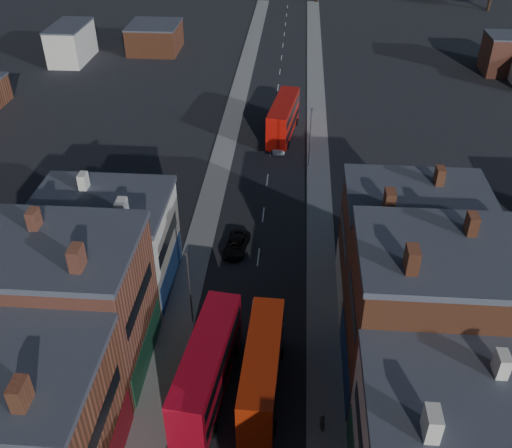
% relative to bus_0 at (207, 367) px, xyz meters
% --- Properties ---
extents(pavement_west, '(3.00, 200.00, 0.12)m').
position_rel_bus_0_xyz_m(pavement_west, '(-3.84, 27.49, -2.72)').
color(pavement_west, gray).
rests_on(pavement_west, ground).
extents(pavement_east, '(3.00, 200.00, 0.12)m').
position_rel_bus_0_xyz_m(pavement_east, '(9.16, 27.49, -2.72)').
color(pavement_east, gray).
rests_on(pavement_east, ground).
extents(lamp_post_2, '(0.25, 0.70, 8.12)m').
position_rel_bus_0_xyz_m(lamp_post_2, '(-2.54, 7.49, 1.93)').
color(lamp_post_2, slate).
rests_on(lamp_post_2, ground).
extents(lamp_post_3, '(0.25, 0.70, 8.12)m').
position_rel_bus_0_xyz_m(lamp_post_3, '(7.86, 37.49, 1.93)').
color(lamp_post_3, slate).
rests_on(lamp_post_3, ground).
extents(bus_0, '(4.09, 12.16, 5.15)m').
position_rel_bus_0_xyz_m(bus_0, '(0.00, 0.00, 0.00)').
color(bus_0, '#B20A1D').
rests_on(bus_0, ground).
extents(bus_1, '(3.13, 11.25, 4.82)m').
position_rel_bus_0_xyz_m(bus_1, '(4.16, 0.32, -0.18)').
color(bus_1, red).
rests_on(bus_1, ground).
extents(bus_2, '(4.39, 12.38, 5.23)m').
position_rel_bus_0_xyz_m(bus_2, '(4.16, 46.52, 0.05)').
color(bus_2, '#AC0E07').
rests_on(bus_2, ground).
extents(car_2, '(2.89, 5.20, 1.38)m').
position_rel_bus_0_xyz_m(car_2, '(0.21, 18.55, -2.09)').
color(car_2, black).
rests_on(car_2, ground).
extents(car_3, '(2.01, 4.56, 1.30)m').
position_rel_bus_0_xyz_m(car_3, '(3.86, 42.08, -2.13)').
color(car_3, silver).
rests_on(car_3, ground).
extents(ped_3, '(0.69, 1.01, 1.57)m').
position_rel_bus_0_xyz_m(ped_3, '(8.78, -2.95, -1.87)').
color(ped_3, '#5C564F').
rests_on(ped_3, pavement_east).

